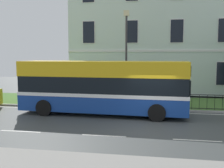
% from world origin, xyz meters
% --- Properties ---
extents(ground_plane, '(60.00, 56.00, 0.18)m').
position_xyz_m(ground_plane, '(0.00, 0.99, -0.02)').
color(ground_plane, '#3E4343').
extents(georgian_townhouse, '(19.34, 8.94, 12.86)m').
position_xyz_m(georgian_townhouse, '(1.76, 14.70, 6.57)').
color(georgian_townhouse, silver).
rests_on(georgian_townhouse, ground_plane).
extents(iron_verge_railing, '(13.47, 0.04, 0.97)m').
position_xyz_m(iron_verge_railing, '(1.76, 4.40, 0.62)').
color(iron_verge_railing, black).
rests_on(iron_verge_railing, ground_plane).
extents(single_decker_bus, '(10.09, 2.92, 3.21)m').
position_xyz_m(single_decker_bus, '(-2.94, 2.57, 1.69)').
color(single_decker_bus, navy).
rests_on(single_decker_bus, ground_plane).
extents(street_lamp_post, '(0.36, 0.24, 6.39)m').
position_xyz_m(street_lamp_post, '(-1.84, 4.95, 3.80)').
color(street_lamp_post, '#333338').
rests_on(street_lamp_post, ground_plane).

